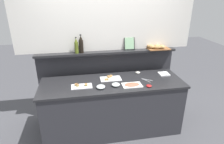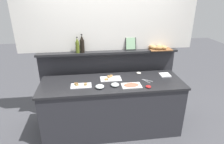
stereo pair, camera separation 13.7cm
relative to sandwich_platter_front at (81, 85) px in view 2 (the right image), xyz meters
name	(u,v)px [view 2 (the right image)]	position (x,y,z in m)	size (l,w,h in m)	color
ground_plane	(108,110)	(0.50, 0.67, -0.94)	(12.00, 12.00, 0.00)	#4C4C51
buffet_counter	(112,106)	(0.50, 0.07, -0.47)	(2.31, 0.76, 0.93)	#2D2D33
back_ledge_unit	(108,81)	(0.50, 0.63, -0.25)	(2.50, 0.22, 1.30)	#2D2D33
upper_wall_panel	(108,12)	(0.50, 0.65, 1.02)	(3.10, 0.08, 1.30)	white
sandwich_platter_front	(81,85)	(0.00, 0.00, 0.00)	(0.32, 0.18, 0.04)	silver
sandwich_platter_side	(110,78)	(0.49, 0.20, 0.00)	(0.35, 0.21, 0.04)	white
cold_cuts_platter	(131,85)	(0.78, -0.10, 0.00)	(0.31, 0.20, 0.02)	white
glass_bowl_large	(115,85)	(0.52, -0.08, 0.01)	(0.13, 0.13, 0.05)	silver
glass_bowl_medium	(100,87)	(0.29, -0.11, 0.01)	(0.13, 0.13, 0.05)	silver
condiment_bowl_dark	(139,73)	(1.01, 0.35, 0.01)	(0.08, 0.08, 0.03)	silver
condiment_bowl_cream	(148,87)	(1.02, -0.19, 0.01)	(0.08, 0.08, 0.03)	red
serving_tongs	(146,81)	(1.06, 0.04, 0.00)	(0.15, 0.17, 0.01)	#B7BABF
napkin_stack	(165,75)	(1.45, 0.22, 0.00)	(0.17, 0.17, 0.02)	white
wine_bottle_dark	(82,44)	(0.04, 0.54, 0.51)	(0.08, 0.08, 0.32)	black
olive_oil_bottle	(77,46)	(-0.04, 0.53, 0.49)	(0.06, 0.06, 0.28)	#56661E
bread_basket	(158,48)	(1.40, 0.54, 0.40)	(0.42, 0.26, 0.08)	brown
framed_picture	(131,44)	(0.90, 0.59, 0.48)	(0.20, 0.07, 0.23)	black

